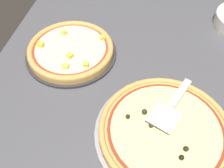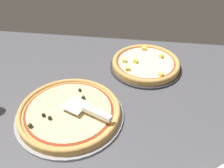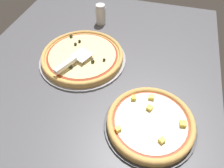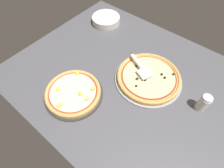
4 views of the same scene
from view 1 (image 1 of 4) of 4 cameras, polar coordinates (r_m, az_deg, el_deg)
The scene contains 6 objects.
ground_plane at distance 88.55cm, azimuth 7.08°, elevation -5.57°, with size 152.28×117.32×3.60cm, color #4C4C51.
pizza_pan_front at distance 81.99cm, azimuth 11.30°, elevation -10.60°, with size 42.32×42.32×1.00cm, color #939399.
pizza_front at distance 80.13cm, azimuth 11.54°, elevation -9.84°, with size 39.78×39.78×4.43cm.
pizza_pan_back at distance 103.53cm, azimuth -8.84°, elevation 6.59°, with size 35.00×35.00×1.00cm, color #2D2D30.
pizza_back at distance 102.05cm, azimuth -8.98°, elevation 7.47°, with size 32.90×32.90×4.11cm.
serving_spatula at distance 82.89cm, azimuth 13.83°, elevation -3.16°, with size 20.44×12.94×2.00cm.
Camera 1 is at (-50.77, 1.02, 70.75)cm, focal length 42.00 mm.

